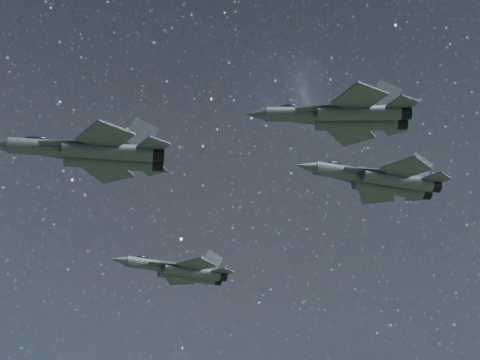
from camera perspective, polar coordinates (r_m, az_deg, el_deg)
name	(u,v)px	position (r m, az deg, el deg)	size (l,w,h in m)	color
jet_lead	(94,153)	(69.00, -11.28, 2.09)	(17.18, 11.59, 4.33)	#3A4348
jet_left	(180,271)	(99.36, -4.67, -7.02)	(16.45, 11.75, 4.21)	#3A4348
jet_right	(343,116)	(67.88, 8.03, 4.96)	(15.39, 10.07, 3.97)	#3A4348
jet_slot	(381,180)	(83.38, 10.89, 0.01)	(17.83, 12.48, 4.49)	#3A4348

